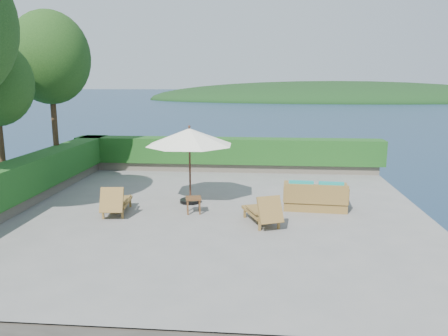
# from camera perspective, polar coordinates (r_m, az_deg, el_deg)

# --- Properties ---
(ground) EXTENTS (12.00, 12.00, 0.00)m
(ground) POSITION_cam_1_polar(r_m,az_deg,el_deg) (12.44, -1.71, -5.67)
(ground) COLOR gray
(ground) RESTS_ON ground
(foundation) EXTENTS (12.00, 12.00, 3.00)m
(foundation) POSITION_cam_1_polar(r_m,az_deg,el_deg) (12.99, -1.67, -12.23)
(foundation) COLOR #5A5448
(foundation) RESTS_ON ocean
(ocean) EXTENTS (600.00, 600.00, 0.00)m
(ocean) POSITION_cam_1_polar(r_m,az_deg,el_deg) (13.63, -1.63, -17.82)
(ocean) COLOR #142340
(ocean) RESTS_ON ground
(offshore_island) EXTENTS (126.00, 57.60, 12.60)m
(offshore_island) POSITION_cam_1_polar(r_m,az_deg,el_deg) (153.78, 14.00, 8.64)
(offshore_island) COLOR black
(offshore_island) RESTS_ON ocean
(planter_wall_far) EXTENTS (12.00, 0.60, 0.36)m
(planter_wall_far) POSITION_cam_1_polar(r_m,az_deg,el_deg) (17.81, 0.39, 0.17)
(planter_wall_far) COLOR #6C6656
(planter_wall_far) RESTS_ON ground
(planter_wall_left) EXTENTS (0.60, 12.00, 0.36)m
(planter_wall_left) POSITION_cam_1_polar(r_m,az_deg,el_deg) (14.17, -24.88, -3.87)
(planter_wall_left) COLOR #6C6656
(planter_wall_left) RESTS_ON ground
(hedge_far) EXTENTS (12.40, 0.90, 1.00)m
(hedge_far) POSITION_cam_1_polar(r_m,az_deg,el_deg) (17.69, 0.39, 2.30)
(hedge_far) COLOR #1B4313
(hedge_far) RESTS_ON planter_wall_far
(hedge_left) EXTENTS (0.90, 12.40, 1.00)m
(hedge_left) POSITION_cam_1_polar(r_m,az_deg,el_deg) (14.02, -25.11, -1.23)
(hedge_left) COLOR #1B4313
(hedge_left) RESTS_ON planter_wall_left
(tree_far) EXTENTS (2.80, 2.80, 6.03)m
(tree_far) POSITION_cam_1_polar(r_m,az_deg,el_deg) (16.75, -21.83, 13.19)
(tree_far) COLOR #48331B
(tree_far) RESTS_ON ground
(patio_umbrella) EXTENTS (3.38, 3.38, 2.36)m
(patio_umbrella) POSITION_cam_1_polar(r_m,az_deg,el_deg) (12.94, -4.54, 3.99)
(patio_umbrella) COLOR black
(patio_umbrella) RESTS_ON ground
(lounge_left) EXTENTS (0.77, 1.54, 0.86)m
(lounge_left) POSITION_cam_1_polar(r_m,az_deg,el_deg) (12.45, -13.95, -4.29)
(lounge_left) COLOR olive
(lounge_left) RESTS_ON ground
(lounge_right) EXTENTS (1.11, 1.59, 0.85)m
(lounge_right) POSITION_cam_1_polar(r_m,az_deg,el_deg) (11.28, 5.13, -5.66)
(lounge_right) COLOR olive
(lounge_right) RESTS_ON ground
(side_table) EXTENTS (0.50, 0.50, 0.45)m
(side_table) POSITION_cam_1_polar(r_m,az_deg,el_deg) (12.22, -4.01, -4.22)
(side_table) COLOR brown
(side_table) RESTS_ON ground
(wicker_loveseat) EXTENTS (1.86, 1.05, 0.88)m
(wicker_loveseat) POSITION_cam_1_polar(r_m,az_deg,el_deg) (12.81, 11.82, -3.82)
(wicker_loveseat) COLOR olive
(wicker_loveseat) RESTS_ON ground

